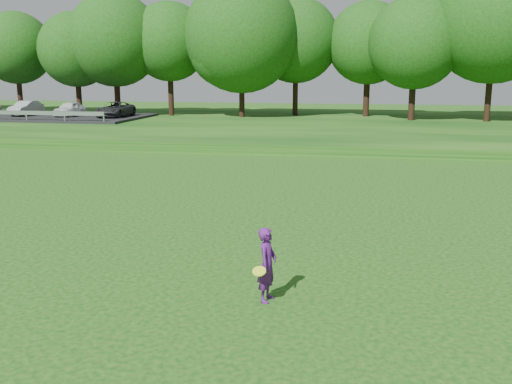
# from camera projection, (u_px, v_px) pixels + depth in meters

# --- Properties ---
(ground) EXTENTS (140.00, 140.00, 0.00)m
(ground) POSITION_uv_depth(u_px,v_px,m) (69.00, 283.00, 12.10)
(ground) COLOR #0B3D0E
(ground) RESTS_ON ground
(berm) EXTENTS (130.00, 30.00, 0.60)m
(berm) POSITION_uv_depth(u_px,v_px,m) (288.00, 125.00, 44.68)
(berm) COLOR #0B3D0E
(berm) RESTS_ON ground
(walking_path) EXTENTS (130.00, 1.60, 0.04)m
(walking_path) POSITION_uv_depth(u_px,v_px,m) (253.00, 153.00, 31.29)
(walking_path) COLOR gray
(walking_path) RESTS_ON ground
(treeline) EXTENTS (104.00, 7.00, 15.00)m
(treeline) POSITION_uv_depth(u_px,v_px,m) (296.00, 25.00, 46.90)
(treeline) COLOR #193C0E
(treeline) RESTS_ON berm
(parking_lot) EXTENTS (24.00, 9.00, 1.38)m
(parking_lot) POSITION_uv_depth(u_px,v_px,m) (6.00, 112.00, 47.84)
(parking_lot) COLOR black
(parking_lot) RESTS_ON berm
(woman) EXTENTS (0.43, 0.78, 1.47)m
(woman) POSITION_uv_depth(u_px,v_px,m) (267.00, 265.00, 11.01)
(woman) COLOR #541870
(woman) RESTS_ON ground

